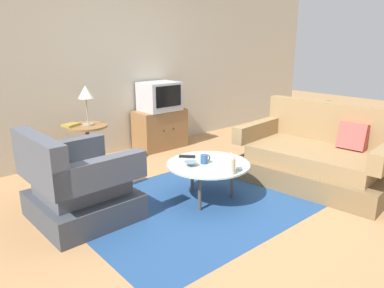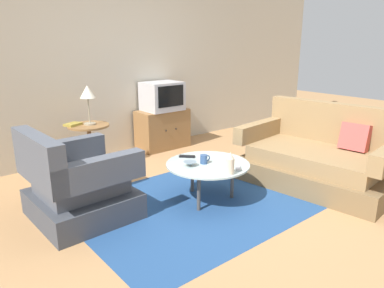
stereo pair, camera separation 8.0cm
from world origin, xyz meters
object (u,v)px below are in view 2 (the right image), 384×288
Objects in this scene: side_table at (90,138)px; tv_remote_dark at (187,156)px; couch at (319,159)px; television at (162,96)px; mug at (204,159)px; vase at (230,164)px; book at (73,124)px; tv_remote_silver at (238,167)px; table_lamp at (88,94)px; armchair at (76,187)px; coffee_table at (208,166)px; tv_stand at (163,129)px; bowl at (190,164)px.

side_table is 3.91× the size of tv_remote_dark.
couch is 2.44m from television.
television is 2.01m from mug.
vase reaches higher than tv_remote_dark.
book is (-1.46, -0.18, -0.18)m from television.
table_lamp is at bearing 62.24° from tv_remote_silver.
couch is 1.42m from mug.
table_lamp is at bearing 104.23° from vase.
television is at bearing 123.34° from armchair.
table_lamp is (-1.28, -0.27, 0.18)m from television.
coffee_table is (-1.29, 0.48, 0.08)m from couch.
coffee_table is at bearing -111.94° from television.
tv_stand is 5.29× the size of tv_remote_silver.
tv_stand reaches higher than bowl.
couch is 11.99× the size of tv_remote_silver.
tv_remote_silver is at bearing 18.26° from vase.
table_lamp is 0.41m from book.
coffee_table is 2.04m from television.
tv_stand is at bearing 70.36° from vase.
television is (-0.55, 2.33, 0.51)m from couch.
tv_stand is at bearing 62.56° from bowl.
bowl is at bearing 63.62° from couch.
armchair is at bearing 158.16° from mug.
tv_stand is 1.51m from book.
coffee_table is 0.38m from vase.
mug is at bearing 137.97° from tv_remote_dark.
mug is (0.01, 0.38, -0.06)m from vase.
television is 2.05m from bowl.
coffee_table is at bearing 66.05° from armchair.
coffee_table is 0.33m from tv_remote_silver.
television is at bearing 11.39° from side_table.
armchair reaches higher than tv_remote_dark.
book is (-1.46, -0.19, 0.32)m from tv_stand.
bowl reaches higher than tv_remote_silver.
coffee_table is 5.53× the size of tv_remote_dark.
table_lamp is at bearing -9.85° from side_table.
book is at bearing 112.60° from mug.
tv_remote_dark is (0.52, -1.30, -0.02)m from side_table.
television is (1.94, 1.36, 0.50)m from armchair.
table_lamp reaches higher than tv_remote_dark.
television is 1.48m from book.
tv_remote_dark is at bearing -116.55° from tv_stand.
table_lamp is at bearing -168.31° from television.
television is at bearing -90.00° from tv_stand.
vase is at bearing 135.91° from tv_remote_dark.
book is at bearing 152.62° from side_table.
side_table is at bearing 104.73° from vase.
coffee_table is 1.10× the size of tv_stand.
armchair reaches higher than book.
table_lamp reaches higher than couch.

